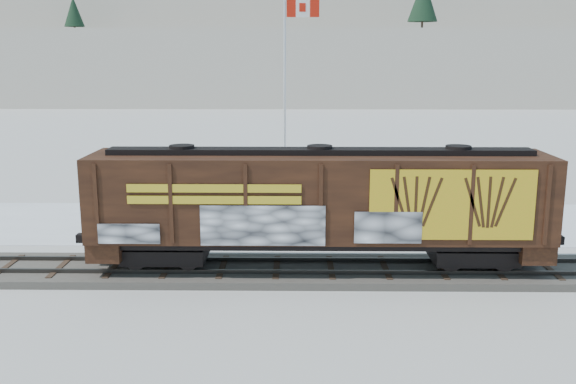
{
  "coord_description": "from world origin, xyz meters",
  "views": [
    {
      "loc": [
        0.72,
        -22.55,
        7.92
      ],
      "look_at": [
        0.38,
        3.0,
        2.49
      ],
      "focal_mm": 40.0,
      "sensor_mm": 36.0,
      "label": 1
    }
  ],
  "objects_px": {
    "hopper_railcar": "(319,201)",
    "car_dark": "(306,215)",
    "car_white": "(195,202)",
    "flagpole": "(287,127)",
    "car_silver": "(150,212)"
  },
  "relations": [
    {
      "from": "hopper_railcar",
      "to": "car_silver",
      "type": "height_order",
      "value": "hopper_railcar"
    },
    {
      "from": "car_white",
      "to": "hopper_railcar",
      "type": "bearing_deg",
      "value": -168.23
    },
    {
      "from": "hopper_railcar",
      "to": "car_white",
      "type": "bearing_deg",
      "value": 125.5
    },
    {
      "from": "hopper_railcar",
      "to": "car_dark",
      "type": "relative_size",
      "value": 3.84
    },
    {
      "from": "car_dark",
      "to": "car_white",
      "type": "bearing_deg",
      "value": 77.77
    },
    {
      "from": "car_white",
      "to": "car_dark",
      "type": "height_order",
      "value": "car_white"
    },
    {
      "from": "hopper_railcar",
      "to": "car_dark",
      "type": "height_order",
      "value": "hopper_railcar"
    },
    {
      "from": "hopper_railcar",
      "to": "car_white",
      "type": "distance_m",
      "value": 10.27
    },
    {
      "from": "flagpole",
      "to": "car_dark",
      "type": "height_order",
      "value": "flagpole"
    },
    {
      "from": "hopper_railcar",
      "to": "car_silver",
      "type": "xyz_separation_m",
      "value": [
        -7.63,
        6.36,
        -2.03
      ]
    },
    {
      "from": "car_white",
      "to": "car_dark",
      "type": "distance_m",
      "value": 5.74
    },
    {
      "from": "hopper_railcar",
      "to": "flagpole",
      "type": "relative_size",
      "value": 1.47
    },
    {
      "from": "hopper_railcar",
      "to": "flagpole",
      "type": "distance_m",
      "value": 13.0
    },
    {
      "from": "flagpole",
      "to": "car_dark",
      "type": "distance_m",
      "value": 7.35
    },
    {
      "from": "flagpole",
      "to": "car_white",
      "type": "height_order",
      "value": "flagpole"
    }
  ]
}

